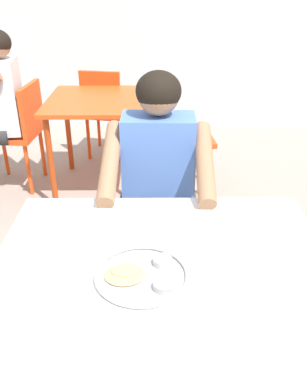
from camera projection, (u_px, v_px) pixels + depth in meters
table_foreground at (163, 286)px, 1.34m from camera, size 1.13×0.95×0.73m
thali_tray at (142, 275)px, 1.27m from camera, size 0.30×0.30×0.03m
chair_foreground at (158, 197)px, 2.21m from camera, size 0.45×0.46×0.86m
diner_foreground at (158, 180)px, 1.91m from camera, size 0.50×0.56×1.20m
table_background_red at (100, 111)px, 3.12m from camera, size 0.78×0.82×0.74m
chair_red_left at (20, 127)px, 3.22m from camera, size 0.45×0.47×0.84m
chair_red_right at (176, 128)px, 3.13m from camera, size 0.44×0.47×0.90m
chair_red_far at (105, 108)px, 3.76m from camera, size 0.45×0.47×0.83m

